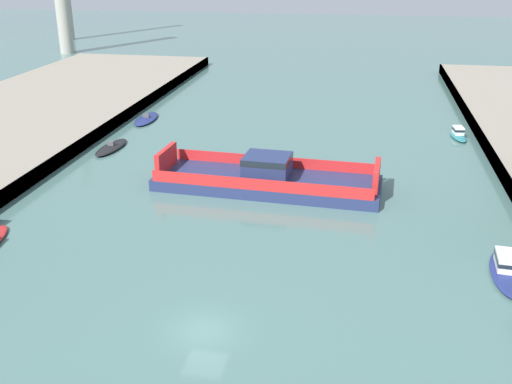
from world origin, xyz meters
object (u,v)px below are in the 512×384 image
Objects in this scene: chain_ferry at (267,178)px; moored_boat_mid_right at (509,268)px; moored_boat_far_left at (111,147)px; moored_boat_near_left at (458,134)px; moored_boat_near_right at (146,119)px.

moored_boat_mid_right is (19.75, -13.46, -0.51)m from chain_ferry.
moored_boat_far_left is (-19.99, 9.12, -0.80)m from chain_ferry.
chain_ferry is 3.15× the size of moored_boat_far_left.
moored_boat_near_left is 34.69m from moored_boat_mid_right.
chain_ferry is 30.09m from moored_boat_near_right.
moored_boat_near_right is at bearing 91.73° from moored_boat_far_left.
moored_boat_near_left is 0.73× the size of moored_boat_far_left.
moored_boat_near_left is at bearing 45.73° from chain_ferry.
moored_boat_near_right is (-20.39, 22.11, -0.82)m from chain_ferry.
moored_boat_near_left is 41.08m from moored_boat_near_right.
moored_boat_near_right is 1.06× the size of moored_boat_far_left.
chain_ferry reaches higher than moored_boat_near_left.
moored_boat_near_right is 13.00m from moored_boat_far_left.
chain_ferry reaches higher than moored_boat_mid_right.
moored_boat_near_left is at bearing 16.57° from moored_boat_far_left.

